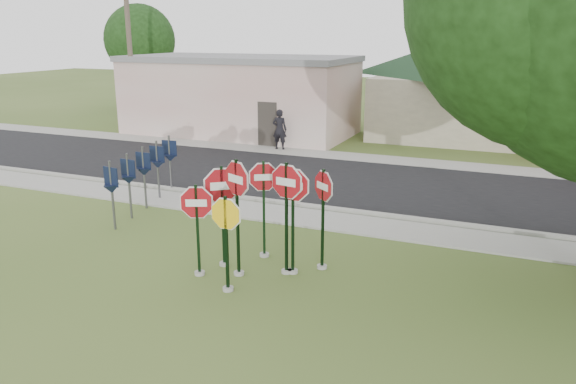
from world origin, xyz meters
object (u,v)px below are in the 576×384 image
at_px(stop_sign_left, 197,219).
at_px(pedestrian, 280,129).
at_px(stop_sign_center, 237,200).
at_px(stop_sign_yellow, 226,233).
at_px(utility_pole_near, 129,41).

height_order(stop_sign_left, pedestrian, stop_sign_left).
bearing_deg(pedestrian, stop_sign_center, 103.85).
xyz_separation_m(stop_sign_left, pedestrian, (-4.01, 13.78, -0.37)).
bearing_deg(stop_sign_left, stop_sign_center, 22.54).
distance_m(stop_sign_yellow, pedestrian, 15.12).
distance_m(stop_sign_center, utility_pole_near, 19.91).
bearing_deg(pedestrian, utility_pole_near, -10.29).
height_order(stop_sign_center, utility_pole_near, utility_pole_near).
height_order(stop_sign_yellow, utility_pole_near, utility_pole_near).
relative_size(stop_sign_center, utility_pole_near, 0.30).
distance_m(stop_sign_left, utility_pole_near, 19.68).
bearing_deg(utility_pole_near, pedestrian, -4.28).
distance_m(stop_sign_center, pedestrian, 14.31).
bearing_deg(utility_pole_near, stop_sign_yellow, -47.09).
bearing_deg(stop_sign_left, stop_sign_yellow, -25.21).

